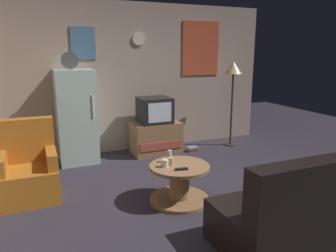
# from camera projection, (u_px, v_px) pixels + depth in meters

# --- Properties ---
(ground_plane) EXTENTS (12.00, 12.00, 0.00)m
(ground_plane) POSITION_uv_depth(u_px,v_px,m) (194.00, 202.00, 3.88)
(ground_plane) COLOR #2D2833
(wall_with_art) EXTENTS (5.20, 0.12, 2.61)m
(wall_with_art) POSITION_uv_depth(u_px,v_px,m) (133.00, 78.00, 5.78)
(wall_with_art) COLOR tan
(wall_with_art) RESTS_ON ground_plane
(fridge) EXTENTS (0.60, 0.62, 1.77)m
(fridge) POSITION_uv_depth(u_px,v_px,m) (76.00, 116.00, 5.18)
(fridge) COLOR silver
(fridge) RESTS_ON ground_plane
(tv_stand) EXTENTS (0.84, 0.53, 0.56)m
(tv_stand) POSITION_uv_depth(u_px,v_px,m) (156.00, 138.00, 5.72)
(tv_stand) COLOR #8E6642
(tv_stand) RESTS_ON ground_plane
(crt_tv) EXTENTS (0.54, 0.51, 0.44)m
(crt_tv) POSITION_uv_depth(u_px,v_px,m) (155.00, 110.00, 5.59)
(crt_tv) COLOR black
(crt_tv) RESTS_ON tv_stand
(standing_lamp) EXTENTS (0.32, 0.32, 1.59)m
(standing_lamp) POSITION_uv_depth(u_px,v_px,m) (233.00, 74.00, 5.96)
(standing_lamp) COLOR #332D28
(standing_lamp) RESTS_ON ground_plane
(coffee_table) EXTENTS (0.72, 0.72, 0.46)m
(coffee_table) POSITION_uv_depth(u_px,v_px,m) (179.00, 183.00, 3.88)
(coffee_table) COLOR #8E6642
(coffee_table) RESTS_ON ground_plane
(wine_glass) EXTENTS (0.05, 0.05, 0.15)m
(wine_glass) POSITION_uv_depth(u_px,v_px,m) (170.00, 156.00, 3.91)
(wine_glass) COLOR silver
(wine_glass) RESTS_ON coffee_table
(mug_ceramic_white) EXTENTS (0.08, 0.08, 0.09)m
(mug_ceramic_white) POSITION_uv_depth(u_px,v_px,m) (165.00, 163.00, 3.76)
(mug_ceramic_white) COLOR silver
(mug_ceramic_white) RESTS_ON coffee_table
(mug_ceramic_tan) EXTENTS (0.08, 0.08, 0.09)m
(mug_ceramic_tan) POSITION_uv_depth(u_px,v_px,m) (171.00, 161.00, 3.82)
(mug_ceramic_tan) COLOR tan
(mug_ceramic_tan) RESTS_ON coffee_table
(remote_control) EXTENTS (0.16, 0.07, 0.02)m
(remote_control) POSITION_uv_depth(u_px,v_px,m) (181.00, 169.00, 3.67)
(remote_control) COLOR black
(remote_control) RESTS_ON coffee_table
(armchair) EXTENTS (0.68, 0.68, 0.96)m
(armchair) POSITION_uv_depth(u_px,v_px,m) (28.00, 171.00, 3.96)
(armchair) COLOR #B2661E
(armchair) RESTS_ON ground_plane
(couch) EXTENTS (1.70, 0.80, 0.92)m
(couch) POSITION_uv_depth(u_px,v_px,m) (308.00, 212.00, 3.02)
(couch) COLOR black
(couch) RESTS_ON ground_plane
(book_stack) EXTENTS (0.19, 0.16, 0.08)m
(book_stack) POSITION_uv_depth(u_px,v_px,m) (192.00, 149.00, 5.86)
(book_stack) COLOR #A94833
(book_stack) RESTS_ON ground_plane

